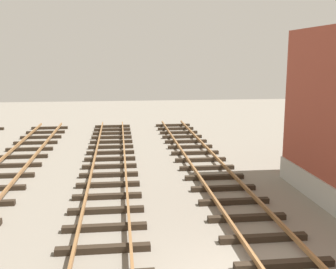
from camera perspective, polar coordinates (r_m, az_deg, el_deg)
The scene contains 0 objects.
Camera 1 is at (-3.02, -8.18, 5.08)m, focal length 44.25 mm.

